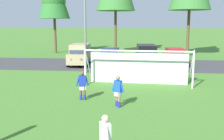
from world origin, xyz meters
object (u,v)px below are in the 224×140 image
Objects in this scene: player_striker_near at (82,86)px; street_lamp at (87,31)px; soccer_goal at (138,66)px; parked_car_slot_center_left at (146,55)px; player_midfield_center at (118,91)px; parked_car_slot_center at (175,56)px; parked_car_slot_far_left at (80,54)px; parked_car_slot_left at (110,57)px.

player_striker_near is 8.87m from street_lamp.
player_striker_near is (-3.13, -4.27, -0.47)m from soccer_goal.
soccer_goal reaches higher than parked_car_slot_center_left.
player_midfield_center is 15.36m from parked_car_slot_center.
soccer_goal is 1.61× the size of parked_car_slot_far_left.
parked_car_slot_left reaches higher than player_midfield_center.
parked_car_slot_far_left reaches higher than parked_car_slot_center.
street_lamp reaches higher than player_midfield_center.
parked_car_slot_left is 0.91× the size of parked_car_slot_center_left.
parked_car_slot_far_left is 1.09× the size of parked_car_slot_left.
soccer_goal is 1.08× the size of street_lamp.
player_striker_near is at bearing -81.54° from street_lamp.
parked_car_slot_center_left is (6.76, -0.40, 0.00)m from parked_car_slot_far_left.
parked_car_slot_far_left is 0.99× the size of parked_car_slot_center_left.
player_striker_near is at bearing -91.16° from parked_car_slot_left.
parked_car_slot_left is at bearing 109.08° from soccer_goal.
parked_car_slot_center is (3.83, 9.22, -0.42)m from soccer_goal.
player_midfield_center is at bearing -108.49° from parked_car_slot_center.
soccer_goal reaches higher than player_striker_near.
player_striker_near is 12.72m from parked_car_slot_far_left.
player_midfield_center is (2.08, -1.07, 0.00)m from player_striker_near.
soccer_goal is 5.47m from player_midfield_center.
parked_car_slot_center is at bearing 62.74° from player_striker_near.
street_lamp is at bearing -68.94° from parked_car_slot_far_left.
parked_car_slot_center_left is 0.67× the size of street_lamp.
parked_car_slot_center_left is 1.09× the size of parked_car_slot_center.
soccer_goal is 4.58× the size of player_striker_near.
street_lamp is at bearing -147.74° from parked_car_slot_center.
parked_car_slot_far_left is at bearing 176.62° from parked_car_slot_center_left.
street_lamp is at bearing -144.62° from parked_car_slot_center_left.
parked_car_slot_far_left is (-4.89, 13.48, 0.29)m from player_midfield_center.
parked_car_slot_center is at bearing 6.36° from parked_car_slot_far_left.
street_lamp reaches higher than player_striker_near.
street_lamp is at bearing -109.34° from parked_car_slot_left.
player_striker_near is 12.64m from parked_car_slot_center_left.
player_striker_near is 0.35× the size of parked_car_slot_center_left.
parked_car_slot_left is (-1.83, 13.65, 0.05)m from player_midfield_center.
player_midfield_center is at bearing -101.07° from soccer_goal.
parked_car_slot_center_left is (3.95, 12.01, 0.29)m from player_striker_near.
player_striker_near is 0.38× the size of parked_car_slot_left.
street_lamp is at bearing 109.46° from player_midfield_center.
parked_car_slot_far_left is 0.67× the size of street_lamp.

